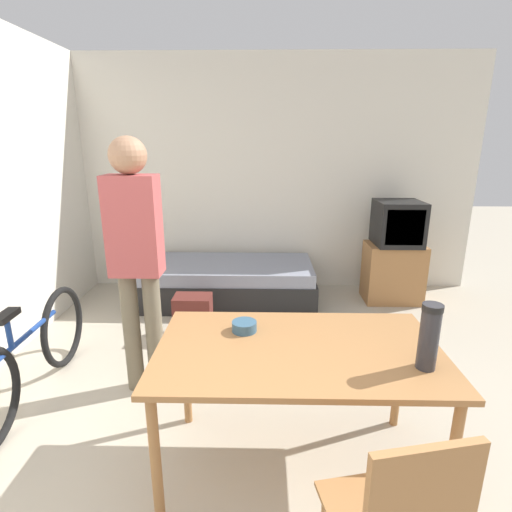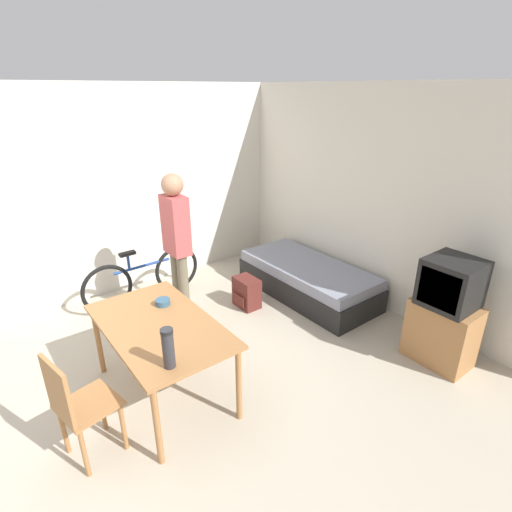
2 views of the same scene
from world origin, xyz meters
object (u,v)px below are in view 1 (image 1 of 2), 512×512
at_px(tv, 395,253).
at_px(thermos_flask, 429,334).
at_px(bicycle, 30,357).
at_px(backpack, 193,316).
at_px(dining_table, 298,360).
at_px(daybed, 227,282).
at_px(mate_bowl, 244,326).
at_px(person_standing, 136,249).

bearing_deg(tv, thermos_flask, -104.85).
distance_m(bicycle, backpack, 1.37).
height_order(tv, dining_table, tv).
distance_m(daybed, mate_bowl, 2.31).
height_order(daybed, mate_bowl, mate_bowl).
height_order(daybed, person_standing, person_standing).
bearing_deg(dining_table, bicycle, 162.27).
relative_size(tv, person_standing, 0.63).
distance_m(tv, thermos_flask, 2.75).
bearing_deg(dining_table, daybed, 103.87).
distance_m(tv, mate_bowl, 2.77).
relative_size(dining_table, bicycle, 0.90).
bearing_deg(person_standing, tv, 36.73).
distance_m(bicycle, mate_bowl, 1.61).
bearing_deg(dining_table, backpack, 118.34).
bearing_deg(bicycle, dining_table, -17.73).
relative_size(daybed, tv, 1.71).
distance_m(thermos_flask, backpack, 2.34).
bearing_deg(daybed, mate_bowl, -82.14).
relative_size(daybed, person_standing, 1.08).
height_order(tv, backpack, tv).
bearing_deg(daybed, tv, 1.68).
bearing_deg(tv, person_standing, -143.27).
relative_size(daybed, backpack, 4.92).
height_order(daybed, tv, tv).
bearing_deg(tv, bicycle, -148.30).
bearing_deg(tv, mate_bowl, -124.31).
relative_size(daybed, thermos_flask, 6.11).
bearing_deg(bicycle, backpack, 45.84).
height_order(bicycle, thermos_flask, thermos_flask).
bearing_deg(bicycle, tv, 31.70).
height_order(person_standing, thermos_flask, person_standing).
xyz_separation_m(dining_table, person_standing, (-1.04, 0.73, 0.39)).
bearing_deg(thermos_flask, daybed, 114.32).
height_order(bicycle, backpack, bicycle).
bearing_deg(bicycle, person_standing, 12.26).
xyz_separation_m(person_standing, thermos_flask, (1.61, -0.91, -0.14)).
xyz_separation_m(daybed, tv, (1.86, 0.05, 0.34)).
relative_size(bicycle, person_standing, 0.90).
bearing_deg(thermos_flask, person_standing, 150.57).
height_order(daybed, dining_table, dining_table).
bearing_deg(backpack, daybed, 74.28).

